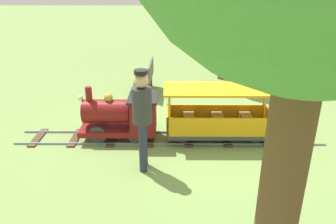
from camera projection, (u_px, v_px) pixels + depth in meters
name	position (u px, v px, depth m)	size (l,w,h in m)	color
ground_plane	(193.00, 139.00, 6.20)	(60.00, 60.00, 0.00)	#75934C
track	(169.00, 138.00, 6.20)	(0.72, 5.70, 0.04)	gray
locomotive	(123.00, 115.00, 6.02)	(0.68, 1.44, 0.99)	maroon
passenger_car	(218.00, 118.00, 6.03)	(0.78, 2.00, 0.97)	#3F3F3F
conductor_person	(142.00, 113.00, 4.90)	(0.30, 0.30, 1.62)	#282D47
park_bench	(146.00, 78.00, 8.49)	(1.31, 0.43, 0.82)	brown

